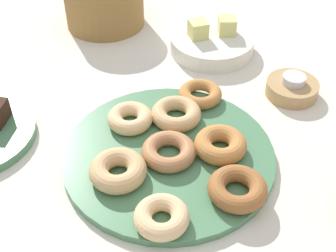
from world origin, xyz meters
TOP-DOWN VIEW (x-y plane):
  - ground_plane at (0.00, 0.00)m, footprint 2.40×2.40m
  - donut_plate at (0.00, 0.00)m, footprint 0.35×0.35m
  - donut_0 at (-0.01, -0.14)m, footprint 0.09×0.09m
  - donut_1 at (-0.06, 0.07)m, footprint 0.10×0.10m
  - donut_2 at (0.02, 0.08)m, footprint 0.10×0.10m
  - donut_3 at (0.10, -0.09)m, footprint 0.11×0.11m
  - donut_4 at (-0.08, -0.05)m, footprint 0.12×0.12m
  - donut_5 at (0.06, 0.14)m, footprint 0.08×0.08m
  - donut_6 at (0.00, -0.01)m, footprint 0.12×0.12m
  - donut_7 at (0.08, 0.00)m, footprint 0.12×0.12m
  - candle_holder at (0.24, 0.17)m, footprint 0.10×0.10m
  - tealight at (0.24, 0.17)m, footprint 0.04×0.04m
  - basket at (-0.13, 0.45)m, footprint 0.24×0.24m
  - fruit_bowl at (0.10, 0.33)m, footprint 0.18×0.18m
  - melon_chunk_left at (0.07, 0.33)m, footprint 0.04×0.04m
  - melon_chunk_right at (0.13, 0.34)m, footprint 0.04×0.04m

SIDE VIEW (x-z plane):
  - ground_plane at x=0.00m, z-range 0.00..0.00m
  - donut_plate at x=0.00m, z-range 0.00..0.01m
  - candle_holder at x=0.24m, z-range 0.00..0.03m
  - fruit_bowl at x=0.10m, z-range 0.00..0.04m
  - donut_5 at x=0.06m, z-range 0.01..0.04m
  - donut_6 at x=0.00m, z-range 0.01..0.04m
  - donut_0 at x=-0.01m, z-range 0.01..0.04m
  - donut_1 at x=-0.06m, z-range 0.01..0.04m
  - donut_3 at x=0.10m, z-range 0.01..0.04m
  - donut_2 at x=0.02m, z-range 0.01..0.04m
  - donut_7 at x=0.08m, z-range 0.01..0.04m
  - donut_4 at x=-0.08m, z-range 0.01..0.04m
  - tealight at x=0.24m, z-range 0.03..0.04m
  - melon_chunk_left at x=0.07m, z-range 0.04..0.07m
  - melon_chunk_right at x=0.13m, z-range 0.04..0.07m
  - basket at x=-0.13m, z-range 0.00..0.11m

